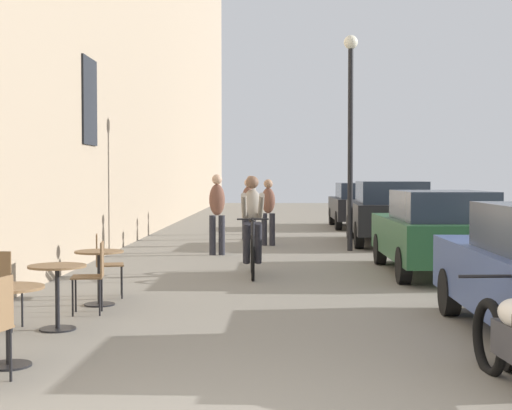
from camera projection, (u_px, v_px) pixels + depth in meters
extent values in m
cube|color=black|center=(90.00, 101.00, 14.91)|extent=(0.04, 1.10, 1.70)
cylinder|color=black|center=(9.00, 365.00, 6.83)|extent=(0.40, 0.40, 0.02)
cylinder|color=black|center=(8.00, 327.00, 6.82)|extent=(0.05, 0.05, 0.67)
cylinder|color=brown|center=(8.00, 288.00, 6.81)|extent=(0.64, 0.64, 0.02)
cylinder|color=black|center=(11.00, 355.00, 6.32)|extent=(0.02, 0.02, 0.45)
cube|color=brown|center=(1.00, 303.00, 6.14)|extent=(0.09, 0.34, 0.42)
cylinder|color=black|center=(58.00, 329.00, 8.46)|extent=(0.40, 0.40, 0.02)
cylinder|color=black|center=(57.00, 298.00, 8.45)|extent=(0.05, 0.05, 0.67)
cylinder|color=brown|center=(57.00, 266.00, 8.43)|extent=(0.64, 0.64, 0.02)
cylinder|color=black|center=(22.00, 307.00, 8.62)|extent=(0.02, 0.02, 0.45)
cylinder|color=black|center=(11.00, 312.00, 8.29)|extent=(0.02, 0.02, 0.45)
cube|color=brown|center=(2.00, 288.00, 8.46)|extent=(0.39, 0.39, 0.02)
cylinder|color=black|center=(100.00, 304.00, 10.08)|extent=(0.40, 0.40, 0.02)
cylinder|color=black|center=(99.00, 278.00, 10.07)|extent=(0.05, 0.05, 0.67)
cylinder|color=brown|center=(99.00, 252.00, 10.06)|extent=(0.64, 0.64, 0.02)
cylinder|color=black|center=(73.00, 298.00, 9.25)|extent=(0.02, 0.02, 0.45)
cylinder|color=black|center=(76.00, 294.00, 9.57)|extent=(0.02, 0.02, 0.45)
cylinder|color=black|center=(100.00, 298.00, 9.29)|extent=(0.02, 0.02, 0.45)
cylinder|color=black|center=(102.00, 294.00, 9.61)|extent=(0.02, 0.02, 0.45)
cube|color=brown|center=(87.00, 277.00, 9.42)|extent=(0.43, 0.43, 0.02)
cube|color=brown|center=(102.00, 259.00, 9.44)|extent=(0.07, 0.34, 0.42)
cylinder|color=black|center=(121.00, 280.00, 10.91)|extent=(0.02, 0.02, 0.45)
cylinder|color=black|center=(122.00, 283.00, 10.60)|extent=(0.02, 0.02, 0.45)
cylinder|color=black|center=(98.00, 280.00, 10.85)|extent=(0.02, 0.02, 0.45)
cylinder|color=black|center=(98.00, 283.00, 10.53)|extent=(0.02, 0.02, 0.45)
cube|color=brown|center=(110.00, 265.00, 10.72)|extent=(0.45, 0.45, 0.02)
cube|color=brown|center=(97.00, 249.00, 10.67)|extent=(0.09, 0.34, 0.42)
torus|color=black|center=(253.00, 260.00, 12.48)|extent=(0.08, 0.71, 0.71)
torus|color=black|center=(252.00, 254.00, 13.53)|extent=(0.08, 0.71, 0.71)
cylinder|color=black|center=(252.00, 238.00, 13.43)|extent=(0.04, 0.22, 0.58)
cylinder|color=black|center=(252.00, 221.00, 12.92)|extent=(0.07, 0.83, 0.14)
cylinder|color=black|center=(253.00, 240.00, 12.49)|extent=(0.04, 0.09, 0.67)
cylinder|color=black|center=(252.00, 254.00, 13.03)|extent=(0.08, 1.00, 0.12)
cylinder|color=black|center=(253.00, 219.00, 12.51)|extent=(0.52, 0.05, 0.03)
ellipsoid|color=black|center=(252.00, 221.00, 13.33)|extent=(0.12, 0.24, 0.06)
ellipsoid|color=#9E9384|center=(252.00, 205.00, 13.24)|extent=(0.35, 0.36, 0.59)
sphere|color=brown|center=(252.00, 182.00, 13.18)|extent=(0.22, 0.22, 0.22)
cylinder|color=#26262D|center=(258.00, 243.00, 13.19)|extent=(0.15, 0.40, 0.75)
cylinder|color=#26262D|center=(247.00, 243.00, 13.18)|extent=(0.15, 0.40, 0.75)
cylinder|color=#9E9384|center=(261.00, 206.00, 12.85)|extent=(0.14, 0.75, 0.48)
cylinder|color=#9E9384|center=(244.00, 206.00, 12.85)|extent=(0.10, 0.75, 0.48)
cylinder|color=#26262D|center=(222.00, 235.00, 16.50)|extent=(0.14, 0.14, 0.86)
cylinder|color=#26262D|center=(212.00, 235.00, 16.49)|extent=(0.14, 0.14, 0.86)
ellipsoid|color=brown|center=(217.00, 200.00, 16.47)|extent=(0.36, 0.27, 0.68)
sphere|color=tan|center=(217.00, 179.00, 16.45)|extent=(0.22, 0.22, 0.22)
cylinder|color=#26262D|center=(272.00, 229.00, 18.74)|extent=(0.14, 0.14, 0.79)
cylinder|color=#26262D|center=(264.00, 229.00, 18.78)|extent=(0.14, 0.14, 0.79)
ellipsoid|color=brown|center=(268.00, 201.00, 18.73)|extent=(0.38, 0.30, 0.63)
sphere|color=#A57A5B|center=(268.00, 184.00, 18.72)|extent=(0.22, 0.22, 0.22)
cylinder|color=#26262D|center=(252.00, 225.00, 20.59)|extent=(0.14, 0.14, 0.80)
cylinder|color=#26262D|center=(245.00, 225.00, 20.58)|extent=(0.14, 0.14, 0.80)
ellipsoid|color=brown|center=(248.00, 198.00, 20.56)|extent=(0.36, 0.27, 0.63)
sphere|color=tan|center=(248.00, 183.00, 20.54)|extent=(0.22, 0.22, 0.22)
cylinder|color=#26262D|center=(254.00, 220.00, 22.37)|extent=(0.14, 0.14, 0.85)
cylinder|color=#26262D|center=(247.00, 220.00, 22.36)|extent=(0.14, 0.14, 0.85)
ellipsoid|color=gray|center=(251.00, 194.00, 22.34)|extent=(0.36, 0.27, 0.67)
sphere|color=#A57A5B|center=(251.00, 179.00, 22.32)|extent=(0.22, 0.22, 0.22)
cylinder|color=black|center=(350.00, 150.00, 17.35)|extent=(0.12, 0.12, 4.60)
sphere|color=silver|center=(351.00, 42.00, 17.26)|extent=(0.32, 0.32, 0.32)
cylinder|color=black|center=(450.00, 292.00, 9.31)|extent=(0.20, 0.58, 0.58)
cube|color=#23512D|center=(435.00, 238.00, 13.37)|extent=(1.70, 4.10, 0.67)
cube|color=#283342|center=(441.00, 206.00, 12.85)|extent=(1.43, 2.21, 0.50)
cylinder|color=black|center=(380.00, 249.00, 14.75)|extent=(0.19, 0.59, 0.59)
cylinder|color=black|center=(460.00, 249.00, 14.71)|extent=(0.19, 0.59, 0.59)
cylinder|color=black|center=(404.00, 265.00, 12.05)|extent=(0.19, 0.59, 0.59)
cylinder|color=black|center=(502.00, 266.00, 12.01)|extent=(0.19, 0.59, 0.59)
cube|color=black|center=(388.00, 217.00, 19.36)|extent=(1.99, 4.50, 0.72)
cube|color=#283342|center=(390.00, 192.00, 18.81)|extent=(1.62, 2.45, 0.54)
cylinder|color=black|center=(351.00, 227.00, 20.89)|extent=(0.23, 0.65, 0.64)
cylinder|color=black|center=(412.00, 227.00, 20.79)|extent=(0.23, 0.65, 0.64)
cylinder|color=black|center=(359.00, 235.00, 17.96)|extent=(0.23, 0.65, 0.64)
cylinder|color=black|center=(431.00, 235.00, 17.87)|extent=(0.23, 0.65, 0.64)
cube|color=black|center=(359.00, 208.00, 25.46)|extent=(1.74, 4.19, 0.68)
cube|color=#283342|center=(361.00, 191.00, 24.94)|extent=(1.46, 2.26, 0.51)
cylinder|color=black|center=(332.00, 216.00, 26.87)|extent=(0.20, 0.60, 0.60)
cylinder|color=black|center=(377.00, 216.00, 26.83)|extent=(0.20, 0.60, 0.60)
cylinder|color=black|center=(338.00, 221.00, 24.11)|extent=(0.20, 0.60, 0.60)
cylinder|color=black|center=(389.00, 221.00, 24.07)|extent=(0.20, 0.60, 0.60)
torus|color=black|center=(489.00, 338.00, 6.62)|extent=(0.14, 0.69, 0.69)
cylinder|color=black|center=(494.00, 276.00, 6.50)|extent=(0.62, 0.08, 0.03)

